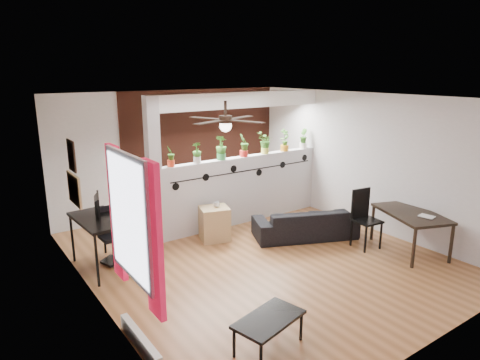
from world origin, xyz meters
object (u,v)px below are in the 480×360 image
Objects in this scene: ceiling_fan at (226,122)px; potted_plant_6 at (303,138)px; potted_plant_5 at (285,139)px; folding_chair at (364,213)px; potted_plant_0 at (171,155)px; potted_plant_3 at (244,145)px; cube_shelf at (215,224)px; computer_desk at (99,223)px; potted_plant_2 at (221,147)px; cup at (217,205)px; sofa at (305,223)px; coffee_table at (269,321)px; office_chair at (112,239)px; dining_table at (411,217)px; potted_plant_4 at (265,142)px; potted_plant_1 at (197,152)px.

potted_plant_6 is at bearing 29.51° from ceiling_fan.
potted_plant_5 is 2.42m from folding_chair.
potted_plant_3 reaches higher than potted_plant_0.
potted_plant_5 reaches higher than cube_shelf.
computer_desk is 1.15× the size of folding_chair.
potted_plant_2 reaches higher than cup.
sofa is (2.03, 0.47, -2.05)m from ceiling_fan.
coffee_table is at bearing -99.56° from potted_plant_0.
potted_plant_3 is at bearing 6.56° from office_chair.
dining_table is at bearing -54.89° from potted_plant_2.
potted_plant_3 reaches higher than cup.
potted_plant_3 is 3.20m from computer_desk.
potted_plant_5 is 0.53m from potted_plant_6.
potted_plant_5 is at bearing 47.42° from coffee_table.
potted_plant_6 is 5.28m from coffee_table.
cube_shelf is at bearing -166.67° from potted_plant_5.
potted_plant_3 is 1.05m from potted_plant_5.
cube_shelf is at bearing 180.00° from cup.
potted_plant_0 is at bearing 142.40° from cup.
potted_plant_0 is at bearing 139.18° from folding_chair.
potted_plant_6 is 4.57m from office_chair.
potted_plant_3 is at bearing 48.37° from ceiling_fan.
potted_plant_2 reaches higher than folding_chair.
potted_plant_0 is 0.21× the size of sofa.
sofa reaches higher than coffee_table.
office_chair reaches higher than dining_table.
potted_plant_3 reaches higher than coffee_table.
potted_plant_4 is 1.81m from cup.
folding_chair is (2.55, -2.21, -0.95)m from potted_plant_0.
dining_table is (2.45, -2.32, 0.31)m from cube_shelf.
potted_plant_5 is 0.76× the size of cube_shelf.
potted_plant_1 reaches higher than dining_table.
potted_plant_0 is at bearing 180.00° from potted_plant_5.
dining_table is (4.50, -2.34, -0.13)m from computer_desk.
potted_plant_5 reaches higher than potted_plant_3.
computer_desk is at bearing 152.53° from dining_table.
potted_plant_6 is (3.18, 1.80, -0.74)m from ceiling_fan.
sofa is at bearing -114.87° from potted_plant_5.
sofa is (-1.15, -1.33, -1.32)m from potted_plant_6.
potted_plant_0 reaches higher than cup.
cup is (0.65, 1.31, -1.66)m from ceiling_fan.
potted_plant_4 reaches higher than sofa.
potted_plant_2 reaches higher than dining_table.
computer_desk is (-4.10, -0.47, -0.85)m from potted_plant_5.
cube_shelf is at bearing -162.32° from potted_plant_4.
coffee_table is at bearing -78.36° from office_chair.
potted_plant_1 is 3.35× the size of cup.
cube_shelf is at bearing -169.32° from potted_plant_6.
ceiling_fan is at bearing -106.89° from potted_plant_1.
ceiling_fan is 10.37× the size of cup.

